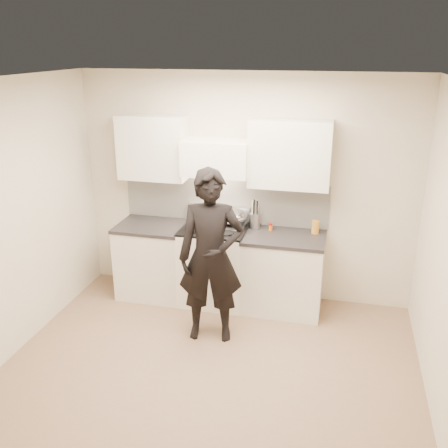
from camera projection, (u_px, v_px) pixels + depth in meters
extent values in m
plane|color=#85664D|center=(208.00, 373.00, 4.79)|extent=(4.00, 4.00, 0.00)
cube|color=beige|center=(245.00, 189.00, 5.93)|extent=(4.00, 0.04, 2.70)
cube|color=beige|center=(120.00, 359.00, 2.73)|extent=(4.00, 0.04, 2.70)
cube|color=beige|center=(5.00, 224.00, 4.77)|extent=(0.04, 3.50, 2.70)
cube|color=white|center=(204.00, 83.00, 3.87)|extent=(4.00, 3.50, 0.02)
cube|color=silver|center=(224.00, 201.00, 6.03)|extent=(2.50, 0.02, 0.53)
cube|color=#B0B0B4|center=(220.00, 214.00, 6.06)|extent=(0.76, 0.08, 0.20)
cube|color=white|center=(216.00, 158.00, 5.67)|extent=(0.76, 0.40, 0.40)
cylinder|color=#AAAAB6|center=(212.00, 177.00, 5.57)|extent=(0.66, 0.02, 0.02)
cube|color=silver|center=(290.00, 154.00, 5.50)|extent=(0.90, 0.33, 0.75)
cube|color=silver|center=(153.00, 148.00, 5.85)|extent=(0.80, 0.33, 0.75)
cube|color=silver|center=(255.00, 210.00, 5.96)|extent=(0.08, 0.01, 0.12)
cube|color=white|center=(214.00, 265.00, 6.00)|extent=(0.76, 0.65, 0.92)
cube|color=black|center=(214.00, 229.00, 5.84)|extent=(0.76, 0.65, 0.02)
cube|color=silver|center=(230.00, 225.00, 5.91)|extent=(0.36, 0.34, 0.01)
cylinder|color=#AAAAB6|center=(208.00, 250.00, 5.62)|extent=(0.62, 0.02, 0.02)
cylinder|color=black|center=(196.00, 230.00, 5.74)|extent=(0.18, 0.18, 0.01)
cylinder|color=black|center=(226.00, 233.00, 5.66)|extent=(0.18, 0.18, 0.01)
cylinder|color=black|center=(203.00, 222.00, 6.01)|extent=(0.18, 0.18, 0.01)
cylinder|color=black|center=(232.00, 224.00, 5.93)|extent=(0.18, 0.18, 0.01)
cube|color=silver|center=(283.00, 274.00, 5.83)|extent=(0.90, 0.65, 0.88)
cube|color=black|center=(285.00, 237.00, 5.67)|extent=(0.92, 0.67, 0.04)
cube|color=silver|center=(154.00, 261.00, 6.18)|extent=(0.80, 0.65, 0.88)
cube|color=black|center=(152.00, 226.00, 6.02)|extent=(0.82, 0.67, 0.04)
ellipsoid|color=#AAAAB6|center=(234.00, 216.00, 5.89)|extent=(0.34, 0.34, 0.19)
torus|color=#AAAAB6|center=(234.00, 213.00, 5.87)|extent=(0.36, 0.36, 0.02)
ellipsoid|color=beige|center=(234.00, 217.00, 5.89)|extent=(0.19, 0.19, 0.09)
cylinder|color=silver|center=(227.00, 212.00, 5.74)|extent=(0.08, 0.25, 0.18)
cylinder|color=#AAAAB6|center=(199.00, 223.00, 5.73)|extent=(0.26, 0.26, 0.15)
cube|color=#AAAAB6|center=(187.00, 218.00, 5.71)|extent=(0.05, 0.03, 0.01)
cube|color=#AAAAB6|center=(211.00, 219.00, 5.70)|extent=(0.05, 0.03, 0.01)
cylinder|color=#B0B0B4|center=(255.00, 221.00, 5.87)|extent=(0.13, 0.13, 0.18)
cylinder|color=black|center=(257.00, 214.00, 5.83)|extent=(0.01, 0.01, 0.32)
cylinder|color=silver|center=(257.00, 213.00, 5.85)|extent=(0.01, 0.01, 0.32)
cylinder|color=#B0B0B4|center=(256.00, 213.00, 5.86)|extent=(0.01, 0.01, 0.32)
cylinder|color=black|center=(254.00, 213.00, 5.87)|extent=(0.01, 0.01, 0.32)
cylinder|color=#B0B0B4|center=(253.00, 213.00, 5.85)|extent=(0.01, 0.01, 0.32)
cylinder|color=silver|center=(252.00, 214.00, 5.83)|extent=(0.01, 0.01, 0.32)
cylinder|color=black|center=(254.00, 214.00, 5.82)|extent=(0.01, 0.01, 0.32)
cylinder|color=#B0B0B4|center=(256.00, 214.00, 5.81)|extent=(0.01, 0.01, 0.32)
cylinder|color=orange|center=(271.00, 228.00, 5.81)|extent=(0.04, 0.04, 0.07)
cylinder|color=#BE0004|center=(271.00, 224.00, 5.79)|extent=(0.04, 0.04, 0.02)
cylinder|color=#C78126|center=(315.00, 227.00, 5.71)|extent=(0.09, 0.09, 0.15)
imported|color=black|center=(211.00, 257.00, 5.10)|extent=(0.74, 0.55, 1.84)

